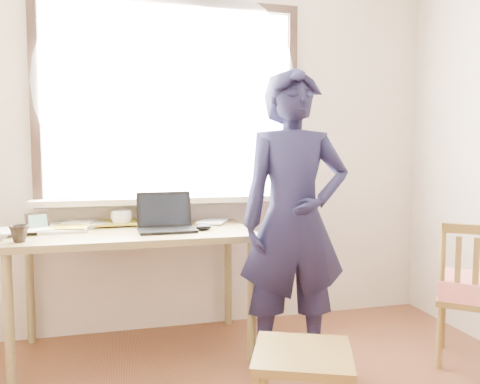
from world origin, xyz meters
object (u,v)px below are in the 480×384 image
object	(u,v)px
mug_white	(122,218)
desk	(135,243)
work_chair	(302,366)
side_chair	(474,290)
laptop	(166,221)
mug_dark	(19,234)
person	(294,221)

from	to	relation	value
mug_white	desk	bearing A→B (deg)	-70.21
desk	mug_white	size ratio (longest dim) A/B	10.67
work_chair	side_chair	bearing A→B (deg)	20.18
laptop	mug_dark	size ratio (longest dim) A/B	3.55
side_chair	person	world-z (taller)	person
mug_dark	work_chair	distance (m)	1.64
work_chair	mug_dark	bearing A→B (deg)	143.49
laptop	side_chair	size ratio (longest dim) A/B	0.41
work_chair	mug_white	bearing A→B (deg)	117.74
work_chair	side_chair	distance (m)	1.36
person	desk	bearing A→B (deg)	158.52
side_chair	person	size ratio (longest dim) A/B	0.50
mug_white	person	distance (m)	1.17
laptop	desk	bearing A→B (deg)	170.86
laptop	work_chair	distance (m)	1.31
desk	work_chair	xyz separation A→B (m)	(0.65, -1.16, -0.34)
mug_white	mug_dark	size ratio (longest dim) A/B	1.36
desk	side_chair	bearing A→B (deg)	-19.90
desk	side_chair	xyz separation A→B (m)	(1.92, -0.69, -0.24)
desk	mug_white	distance (m)	0.26
person	mug_white	bearing A→B (deg)	150.97
work_chair	desk	bearing A→B (deg)	119.08
work_chair	side_chair	world-z (taller)	side_chair
work_chair	laptop	bearing A→B (deg)	111.99
mug_white	side_chair	bearing A→B (deg)	-24.44
laptop	work_chair	world-z (taller)	laptop
laptop	mug_dark	bearing A→B (deg)	-166.37
desk	work_chair	bearing A→B (deg)	-60.92
mug_dark	person	size ratio (longest dim) A/B	0.06
mug_white	mug_dark	distance (m)	0.70
mug_dark	side_chair	size ratio (longest dim) A/B	0.12
work_chair	person	xyz separation A→B (m)	(0.23, 0.71, 0.51)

